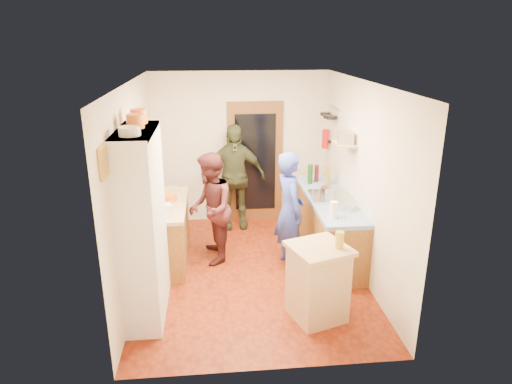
{
  "coord_description": "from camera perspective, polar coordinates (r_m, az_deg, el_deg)",
  "views": [
    {
      "loc": [
        -0.49,
        -5.68,
        3.14
      ],
      "look_at": [
        0.09,
        0.15,
        1.13
      ],
      "focal_mm": 32.0,
      "sensor_mm": 36.0,
      "label": 1
    }
  ],
  "objects": [
    {
      "name": "wall_front",
      "position": [
        4.13,
        1.79,
        -7.52
      ],
      "size": [
        3.0,
        0.02,
        2.6
      ],
      "primitive_type": "cube",
      "color": "silver",
      "rests_on": "ground"
    },
    {
      "name": "toaster",
      "position": [
        6.06,
        -11.52,
        -2.31
      ],
      "size": [
        0.26,
        0.21,
        0.16
      ],
      "primitive_type": "cube",
      "rotation": [
        0.0,
        0.0,
        0.34
      ],
      "color": "white",
      "rests_on": "left_counter_top"
    },
    {
      "name": "fire_extinguisher",
      "position": [
        7.79,
        8.67,
        6.59
      ],
      "size": [
        0.11,
        0.11,
        0.32
      ],
      "primitive_type": "cylinder",
      "color": "red",
      "rests_on": "wall_right"
    },
    {
      "name": "hutch_top_shelf",
      "position": [
        5.04,
        -14.91,
        7.32
      ],
      "size": [
        0.4,
        1.14,
        0.04
      ],
      "primitive_type": "cube",
      "color": "white",
      "rests_on": "hutch_body"
    },
    {
      "name": "bottle_a",
      "position": [
        7.3,
        6.79,
        2.24
      ],
      "size": [
        0.09,
        0.09,
        0.31
      ],
      "primitive_type": "cylinder",
      "rotation": [
        0.0,
        0.0,
        0.09
      ],
      "color": "#143F14",
      "rests_on": "right_counter_top"
    },
    {
      "name": "ext_bracket",
      "position": [
        7.82,
        9.08,
        6.24
      ],
      "size": [
        0.06,
        0.1,
        0.04
      ],
      "primitive_type": "cube",
      "color": "black",
      "rests_on": "wall_right"
    },
    {
      "name": "person_hob",
      "position": [
        6.36,
        4.55,
        -2.34
      ],
      "size": [
        0.5,
        0.67,
        1.67
      ],
      "primitive_type": "imported",
      "rotation": [
        0.0,
        0.0,
        1.75
      ],
      "color": "#2D3B9C",
      "rests_on": "ground"
    },
    {
      "name": "bottle_c",
      "position": [
        7.27,
        8.96,
        2.03
      ],
      "size": [
        0.09,
        0.09,
        0.31
      ],
      "primitive_type": "cylinder",
      "rotation": [
        0.0,
        0.0,
        0.29
      ],
      "color": "olive",
      "rests_on": "right_counter_top"
    },
    {
      "name": "island_top",
      "position": [
        5.19,
        7.91,
        -7.0
      ],
      "size": [
        0.79,
        0.79,
        0.05
      ],
      "primitive_type": "cube",
      "rotation": [
        0.0,
        0.0,
        0.33
      ],
      "color": "tan",
      "rests_on": "island_base"
    },
    {
      "name": "cutting_board",
      "position": [
        5.2,
        7.15,
        -6.8
      ],
      "size": [
        0.42,
        0.38,
        0.02
      ],
      "primitive_type": "cube",
      "rotation": [
        0.0,
        0.0,
        0.33
      ],
      "color": "white",
      "rests_on": "island_top"
    },
    {
      "name": "person_back",
      "position": [
        7.67,
        -2.72,
        1.91
      ],
      "size": [
        1.07,
        0.48,
        1.79
      ],
      "primitive_type": "imported",
      "rotation": [
        0.0,
        0.0,
        0.04
      ],
      "color": "#343720",
      "rests_on": "ground"
    },
    {
      "name": "radio",
      "position": [
        6.54,
        11.08,
        6.69
      ],
      "size": [
        0.28,
        0.34,
        0.15
      ],
      "primitive_type": "cube",
      "rotation": [
        0.0,
        0.0,
        -0.2
      ],
      "color": "silver",
      "rests_on": "wall_shelf"
    },
    {
      "name": "orange_bowl",
      "position": [
        6.63,
        -10.76,
        -0.7
      ],
      "size": [
        0.23,
        0.23,
        0.09
      ],
      "primitive_type": "cylinder",
      "rotation": [
        0.0,
        0.0,
        0.13
      ],
      "color": "orange",
      "rests_on": "left_counter_top"
    },
    {
      "name": "bottle_b",
      "position": [
        7.43,
        7.59,
        2.36
      ],
      "size": [
        0.07,
        0.07,
        0.28
      ],
      "primitive_type": "cylinder",
      "rotation": [
        0.0,
        0.0,
        0.05
      ],
      "color": "#591419",
      "rests_on": "right_counter_top"
    },
    {
      "name": "door_glass",
      "position": [
        7.93,
        -0.08,
        3.67
      ],
      "size": [
        0.7,
        0.02,
        1.7
      ],
      "primitive_type": "cube",
      "color": "black",
      "rests_on": "door_frame"
    },
    {
      "name": "ceiling",
      "position": [
        5.72,
        -0.72,
        13.64
      ],
      "size": [
        3.0,
        4.0,
        0.02
      ],
      "primitive_type": "cube",
      "color": "silver",
      "rests_on": "ground"
    },
    {
      "name": "island_base",
      "position": [
        5.4,
        7.69,
        -11.35
      ],
      "size": [
        0.7,
        0.7,
        0.86
      ],
      "primitive_type": "cube",
      "rotation": [
        0.0,
        0.0,
        0.33
      ],
      "color": "tan",
      "rests_on": "ground"
    },
    {
      "name": "mixing_bowl",
      "position": [
        6.32,
        11.19,
        -1.74
      ],
      "size": [
        0.26,
        0.26,
        0.09
      ],
      "primitive_type": "cylinder",
      "rotation": [
        0.0,
        0.0,
        -0.1
      ],
      "color": "silver",
      "rests_on": "right_counter_top"
    },
    {
      "name": "wall_back",
      "position": [
        7.92,
        -1.94,
        5.51
      ],
      "size": [
        3.0,
        0.02,
        2.6
      ],
      "primitive_type": "cube",
      "color": "silver",
      "rests_on": "ground"
    },
    {
      "name": "chopping_board",
      "position": [
        7.12,
        -10.91,
        0.37
      ],
      "size": [
        0.35,
        0.29,
        0.02
      ],
      "primitive_type": "cube",
      "rotation": [
        0.0,
        0.0,
        0.28
      ],
      "color": "tan",
      "rests_on": "left_counter_top"
    },
    {
      "name": "orange_pot_a",
      "position": [
        5.1,
        -14.86,
        8.56
      ],
      "size": [
        0.19,
        0.19,
        0.15
      ],
      "primitive_type": "cylinder",
      "color": "orange",
      "rests_on": "hutch_top_shelf"
    },
    {
      "name": "hutch_body",
      "position": [
        5.35,
        -13.94,
        -4.07
      ],
      "size": [
        0.4,
        1.2,
        2.2
      ],
      "primitive_type": "cube",
      "color": "white",
      "rests_on": "ground"
    },
    {
      "name": "orange_pot_b",
      "position": [
        5.37,
        -14.43,
        9.16
      ],
      "size": [
        0.18,
        0.18,
        0.16
      ],
      "primitive_type": "cylinder",
      "color": "orange",
      "rests_on": "hutch_top_shelf"
    },
    {
      "name": "wall_left",
      "position": [
        6.05,
        -15.06,
        0.58
      ],
      "size": [
        0.02,
        4.0,
        2.6
      ],
      "primitive_type": "cube",
      "color": "silver",
      "rests_on": "ground"
    },
    {
      "name": "oil_jar",
      "position": [
        5.14,
        10.4,
        -5.9
      ],
      "size": [
        0.12,
        0.12,
        0.19
      ],
      "primitive_type": "cylinder",
      "rotation": [
        0.0,
        0.0,
        0.33
      ],
      "color": "#AD9E2D",
      "rests_on": "island_top"
    },
    {
      "name": "left_counter_top",
      "position": [
        6.57,
        -11.49,
        -1.61
      ],
      "size": [
        0.64,
        1.44,
        0.05
      ],
      "primitive_type": "cube",
      "color": "tan",
      "rests_on": "left_counter_base"
    },
    {
      "name": "pot_on_hob",
      "position": [
        6.67,
        8.9,
        0.05
      ],
      "size": [
        0.2,
        0.2,
        0.13
      ],
      "primitive_type": "cylinder",
      "color": "silver",
      "rests_on": "hob"
    },
    {
      "name": "plate_stack",
      "position": [
        4.73,
        -15.53,
        7.34
      ],
      "size": [
        0.22,
        0.22,
        0.09
      ],
      "primitive_type": "cylinder",
      "color": "white",
      "rests_on": "hutch_top_shelf"
    },
    {
      "name": "pan_hang_b",
      "position": [
        7.57,
        9.02,
        9.3
      ],
      "size": [
        0.16,
        0.16,
        0.05
      ],
      "primitive_type": "cylinder",
      "color": "black",
      "rests_on": "pan_rail"
    },
    {
      "name": "pan_hang_c",
      "position": [
        7.76,
        8.65,
        9.63
      ],
      "size": [
        0.17,
        0.17,
        0.05
      ],
      "primitive_type": "cylinder",
      "color": "black",
      "rests_on": "pan_rail"
    },
    {
      "name": "right_counter_top",
      "position": [
        6.79,
        9.11,
        -0.81
      ],
      "size": [
        0.62,
        2.22,
        0.06
      ],
      "primitive_type": "cube",
      "color": "#1E4AA4",
      "rests_on": "right_counter_base"
    },
    {
      "name": "picture_frame",
      "position": [
        4.38,
        -18.54,
        3.54
      ],
      "size": [
        0.03,
        0.25,
        0.3
      ],
      "primitive_type": "cube",
      "color": "gold",
      "rests_on": "wall_left"
    },
    {
      "name": "wall_shelf",
      "position": [
        6.56,
        11.03,
        5.93
      ],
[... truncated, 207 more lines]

